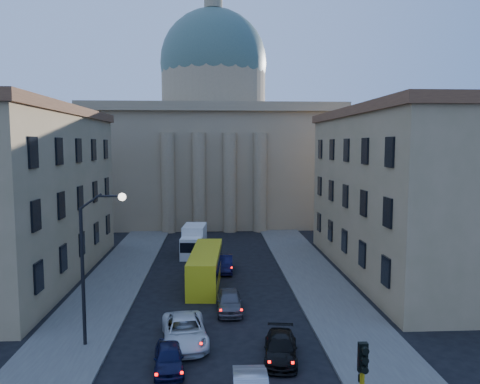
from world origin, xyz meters
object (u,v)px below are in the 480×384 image
object	(u,v)px
city_bus	(206,266)
box_truck	(194,241)
street_lamp	(92,256)
car_left_near	(169,357)

from	to	relation	value
city_bus	box_truck	xyz separation A→B (m)	(-1.41, 10.16, -0.06)
city_bus	box_truck	size ratio (longest dim) A/B	1.76
street_lamp	city_bus	size ratio (longest dim) A/B	0.88
car_left_near	street_lamp	bearing A→B (deg)	140.38
street_lamp	box_truck	size ratio (longest dim) A/B	1.56
street_lamp	city_bus	world-z (taller)	street_lamp
street_lamp	car_left_near	world-z (taller)	street_lamp
street_lamp	car_left_near	size ratio (longest dim) A/B	2.35
street_lamp	city_bus	bearing A→B (deg)	62.36
box_truck	car_left_near	bearing A→B (deg)	-85.60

